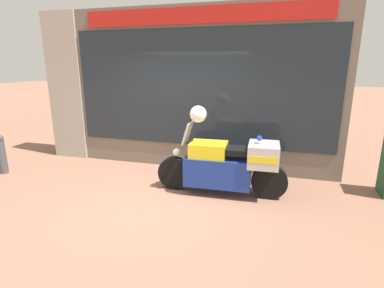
# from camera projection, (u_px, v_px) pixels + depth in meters

# --- Properties ---
(ground_plane) EXTENTS (60.00, 60.00, 0.00)m
(ground_plane) POSITION_uv_depth(u_px,v_px,m) (148.00, 201.00, 5.07)
(ground_plane) COLOR #8E604C
(shop_building) EXTENTS (6.61, 0.55, 3.39)m
(shop_building) POSITION_uv_depth(u_px,v_px,m) (165.00, 89.00, 6.59)
(shop_building) COLOR #6B6056
(shop_building) RESTS_ON ground
(window_display) EXTENTS (5.28, 0.30, 2.12)m
(window_display) POSITION_uv_depth(u_px,v_px,m) (199.00, 144.00, 6.72)
(window_display) COLOR slate
(window_display) RESTS_ON ground
(paramedic_motorcycle) EXTENTS (2.30, 0.63, 1.27)m
(paramedic_motorcycle) POSITION_uv_depth(u_px,v_px,m) (227.00, 165.00, 5.20)
(paramedic_motorcycle) COLOR black
(paramedic_motorcycle) RESTS_ON ground
(white_helmet) EXTENTS (0.29, 0.29, 0.29)m
(white_helmet) POSITION_uv_depth(u_px,v_px,m) (198.00, 114.00, 5.10)
(white_helmet) COLOR white
(white_helmet) RESTS_ON paramedic_motorcycle
(street_bollard) EXTENTS (0.17, 0.17, 0.84)m
(street_bollard) POSITION_uv_depth(u_px,v_px,m) (1.00, 153.00, 6.24)
(street_bollard) COLOR #47474C
(street_bollard) RESTS_ON ground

